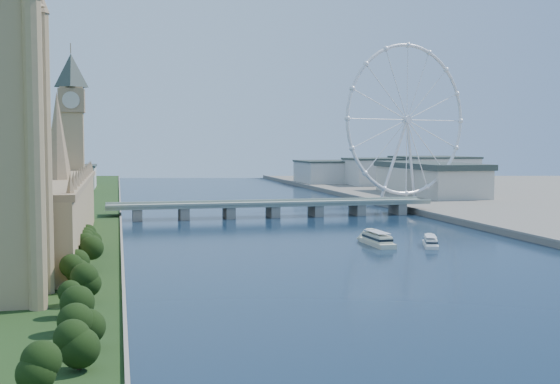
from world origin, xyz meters
name	(u,v)px	position (x,y,z in m)	size (l,w,h in m)	color
ground	(521,335)	(0.00, 0.00, 0.00)	(2000.00, 2000.00, 0.00)	#15253D
tree_row	(83,273)	(-113.00, 66.00, 8.86)	(7.65, 199.65, 19.36)	black
parliament_range	(59,212)	(-128.00, 170.00, 18.48)	(24.00, 200.00, 70.00)	tan
big_ben	(72,115)	(-128.00, 278.00, 66.57)	(20.02, 20.02, 110.00)	tan
westminster_bridge	(273,207)	(0.00, 300.00, 6.63)	(220.00, 22.00, 9.50)	gray
london_eye	(407,120)	(119.98, 355.08, 67.52)	(113.60, 39.12, 124.30)	silver
county_hall	(429,198)	(175.00, 430.00, 0.00)	(54.00, 144.00, 35.00)	beige
city_skyline	(256,174)	(39.22, 560.08, 16.96)	(505.00, 280.00, 32.00)	beige
tour_boat_near	(377,245)	(21.02, 159.02, 0.00)	(8.35, 32.53, 7.22)	beige
tour_boat_far	(430,246)	(44.60, 149.42, 0.00)	(6.53, 25.76, 5.65)	white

